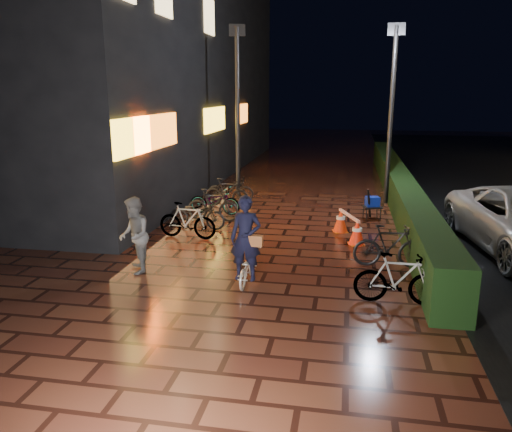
% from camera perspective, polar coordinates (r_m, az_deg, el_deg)
% --- Properties ---
extents(ground, '(80.00, 80.00, 0.00)m').
position_cam_1_polar(ground, '(10.41, 1.14, -6.43)').
color(ground, '#381911').
rests_on(ground, ground).
extents(hedge, '(0.70, 20.00, 1.00)m').
position_cam_1_polar(hedge, '(17.99, 15.84, 3.48)').
color(hedge, black).
rests_on(hedge, ground).
extents(bystander_person, '(0.86, 0.95, 1.58)m').
position_cam_1_polar(bystander_person, '(10.46, -13.75, -2.18)').
color(bystander_person, '#545456').
rests_on(bystander_person, ground).
extents(storefront_block, '(12.09, 22.00, 9.00)m').
position_cam_1_polar(storefront_block, '(23.86, -17.87, 15.50)').
color(storefront_block, black).
rests_on(storefront_block, ground).
extents(lamp_post_hedge, '(0.55, 0.17, 5.69)m').
position_cam_1_polar(lamp_post_hedge, '(16.90, 15.22, 11.86)').
color(lamp_post_hedge, black).
rests_on(lamp_post_hedge, ground).
extents(lamp_post_sf, '(0.56, 0.21, 5.82)m').
position_cam_1_polar(lamp_post_sf, '(17.68, -2.11, 12.64)').
color(lamp_post_sf, black).
rests_on(lamp_post_sf, ground).
extents(cyclist, '(0.64, 1.23, 1.76)m').
position_cam_1_polar(cyclist, '(9.60, -1.11, -4.11)').
color(cyclist, silver).
rests_on(cyclist, ground).
extents(traffic_barrier, '(0.85, 1.53, 0.63)m').
position_cam_1_polar(traffic_barrier, '(12.91, 10.52, -1.13)').
color(traffic_barrier, '#FA270D').
rests_on(traffic_barrier, ground).
extents(cart_assembly, '(0.60, 0.64, 0.96)m').
position_cam_1_polar(cart_assembly, '(14.88, 13.12, 1.48)').
color(cart_assembly, black).
rests_on(cart_assembly, ground).
extents(parked_bikes_storefront, '(1.80, 5.07, 0.93)m').
position_cam_1_polar(parked_bikes_storefront, '(14.86, -4.91, 1.56)').
color(parked_bikes_storefront, black).
rests_on(parked_bikes_storefront, ground).
extents(parked_bikes_hedge, '(1.57, 2.43, 0.93)m').
position_cam_1_polar(parked_bikes_hedge, '(10.03, 15.46, -4.97)').
color(parked_bikes_hedge, black).
rests_on(parked_bikes_hedge, ground).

